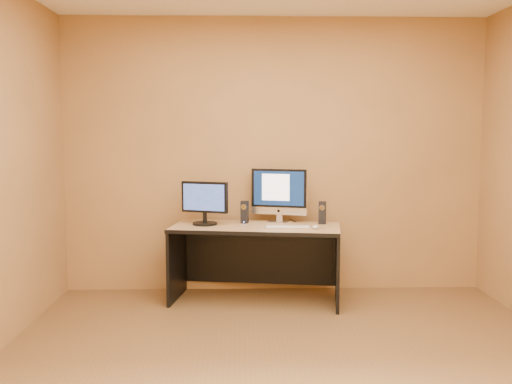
% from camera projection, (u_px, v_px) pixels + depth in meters
% --- Properties ---
extents(floor, '(4.00, 4.00, 0.00)m').
position_uv_depth(floor, '(292.00, 375.00, 3.59)').
color(floor, brown).
rests_on(floor, ground).
extents(walls, '(4.00, 4.00, 2.60)m').
position_uv_depth(walls, '(294.00, 169.00, 3.45)').
color(walls, '#A47642').
rests_on(walls, ground).
extents(desk, '(1.57, 0.87, 0.69)m').
position_uv_depth(desk, '(256.00, 264.00, 5.12)').
color(desk, tan).
rests_on(desk, ground).
extents(imac, '(0.56, 0.34, 0.51)m').
position_uv_depth(imac, '(278.00, 195.00, 5.27)').
color(imac, silver).
rests_on(imac, desk).
extents(second_monitor, '(0.50, 0.36, 0.39)m').
position_uv_depth(second_monitor, '(205.00, 203.00, 5.14)').
color(second_monitor, black).
rests_on(second_monitor, desk).
extents(speaker_left, '(0.08, 0.08, 0.20)m').
position_uv_depth(speaker_left, '(245.00, 212.00, 5.24)').
color(speaker_left, black).
rests_on(speaker_left, desk).
extents(speaker_right, '(0.08, 0.08, 0.20)m').
position_uv_depth(speaker_right, '(322.00, 213.00, 5.19)').
color(speaker_right, black).
rests_on(speaker_right, desk).
extents(keyboard, '(0.40, 0.12, 0.02)m').
position_uv_depth(keyboard, '(288.00, 227.00, 4.97)').
color(keyboard, '#BABABF').
rests_on(keyboard, desk).
extents(mouse, '(0.08, 0.11, 0.03)m').
position_uv_depth(mouse, '(315.00, 227.00, 4.93)').
color(mouse, silver).
rests_on(mouse, desk).
extents(cable_a, '(0.05, 0.20, 0.01)m').
position_uv_depth(cable_a, '(292.00, 220.00, 5.38)').
color(cable_a, black).
rests_on(cable_a, desk).
extents(cable_b, '(0.09, 0.15, 0.01)m').
position_uv_depth(cable_b, '(277.00, 221.00, 5.37)').
color(cable_b, black).
rests_on(cable_b, desk).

